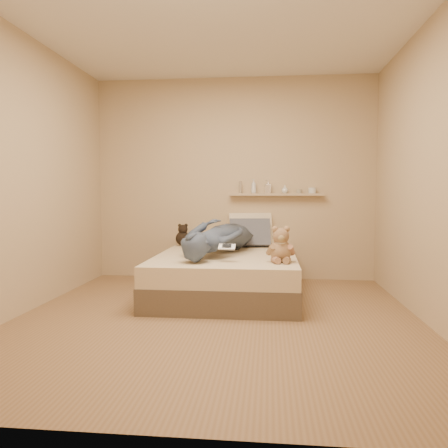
# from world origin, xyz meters

# --- Properties ---
(room) EXTENTS (3.80, 3.80, 3.80)m
(room) POSITION_xyz_m (0.00, 0.00, 1.30)
(room) COLOR olive
(room) RESTS_ON ground
(bed) EXTENTS (1.50, 1.90, 0.45)m
(bed) POSITION_xyz_m (0.00, 0.93, 0.22)
(bed) COLOR brown
(bed) RESTS_ON floor
(game_console) EXTENTS (0.17, 0.09, 0.06)m
(game_console) POSITION_xyz_m (0.05, 0.39, 0.60)
(game_console) COLOR #ADB0B4
(game_console) RESTS_ON bed
(teddy_bear) EXTENTS (0.29, 0.28, 0.35)m
(teddy_bear) POSITION_xyz_m (0.57, 0.42, 0.60)
(teddy_bear) COLOR #9F7E57
(teddy_bear) RESTS_ON bed
(dark_plush) EXTENTS (0.18, 0.18, 0.28)m
(dark_plush) POSITION_xyz_m (-0.63, 1.66, 0.57)
(dark_plush) COLOR black
(dark_plush) RESTS_ON bed
(pillow_cream) EXTENTS (0.61, 0.43, 0.43)m
(pillow_cream) POSITION_xyz_m (0.22, 1.76, 0.65)
(pillow_cream) COLOR beige
(pillow_cream) RESTS_ON bed
(pillow_grey) EXTENTS (0.53, 0.32, 0.37)m
(pillow_grey) POSITION_xyz_m (0.22, 1.62, 0.62)
(pillow_grey) COLOR slate
(pillow_grey) RESTS_ON bed
(person) EXTENTS (0.97, 1.71, 0.39)m
(person) POSITION_xyz_m (-0.09, 0.96, 0.64)
(person) COLOR #3F4D64
(person) RESTS_ON bed
(wall_shelf) EXTENTS (1.20, 0.12, 0.03)m
(wall_shelf) POSITION_xyz_m (0.55, 1.84, 1.10)
(wall_shelf) COLOR tan
(wall_shelf) RESTS_ON wall_back
(shelf_bottles) EXTENTS (0.98, 0.11, 0.18)m
(shelf_bottles) POSITION_xyz_m (0.55, 1.84, 1.18)
(shelf_bottles) COLOR silver
(shelf_bottles) RESTS_ON wall_shelf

